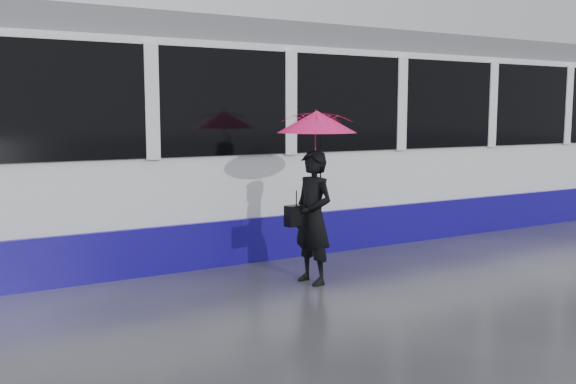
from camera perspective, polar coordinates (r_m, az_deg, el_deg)
ground at (r=7.83m, az=-0.04°, el=-8.25°), size 90.00×90.00×0.00m
rails at (r=10.00m, az=-7.26°, el=-4.85°), size 34.00×1.51×0.02m
tram at (r=10.36m, az=-0.84°, el=4.70°), size 26.00×2.56×3.35m
woman at (r=7.75m, az=2.22°, el=-2.27°), size 0.48×0.65×1.62m
umbrella at (r=7.68m, az=2.57°, el=4.89°), size 1.10×1.10×1.09m
handbag at (r=7.65m, az=0.75°, el=-2.09°), size 0.31×0.17×0.43m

